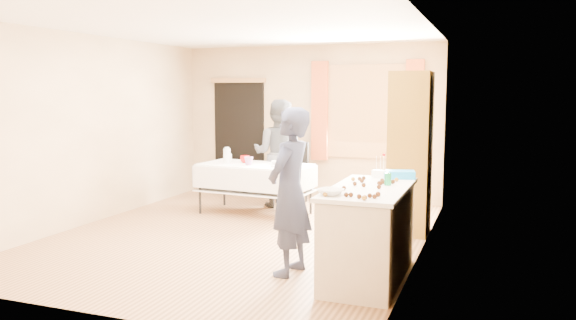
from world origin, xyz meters
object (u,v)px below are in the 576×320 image
at_px(cabinet, 410,153).
at_px(chair, 292,184).
at_px(party_table, 255,184).
at_px(woman, 278,153).
at_px(counter, 369,233).
at_px(girl, 290,192).

height_order(cabinet, chair, cabinet).
distance_m(party_table, chair, 1.06).
xyz_separation_m(party_table, woman, (0.13, 0.62, 0.41)).
xyz_separation_m(party_table, chair, (0.22, 1.02, -0.15)).
bearing_deg(counter, woman, 125.44).
height_order(cabinet, woman, cabinet).
bearing_deg(party_table, cabinet, -4.22).
bearing_deg(girl, cabinet, 163.76).
relative_size(girl, woman, 0.98).
height_order(party_table, woman, woman).
relative_size(chair, girl, 0.60).
bearing_deg(chair, cabinet, -16.69).
bearing_deg(counter, girl, -171.41).
bearing_deg(cabinet, woman, 155.96).
bearing_deg(counter, chair, 120.96).
distance_m(cabinet, woman, 2.41).
bearing_deg(counter, party_table, 133.74).
bearing_deg(woman, cabinet, 150.14).
xyz_separation_m(cabinet, girl, (-0.88, -2.08, -0.20)).
height_order(girl, woman, woman).
height_order(cabinet, girl, cabinet).
height_order(chair, woman, woman).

